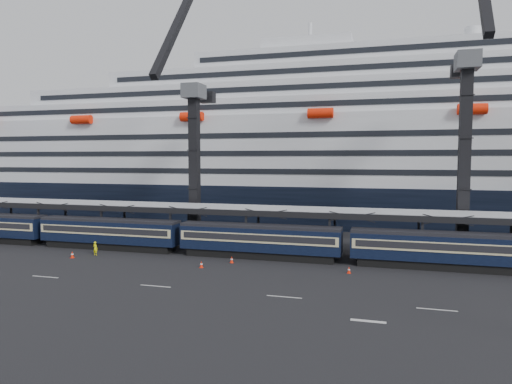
# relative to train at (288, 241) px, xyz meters

# --- Properties ---
(ground) EXTENTS (260.00, 260.00, 0.00)m
(ground) POSITION_rel_train_xyz_m (4.65, -10.00, -2.20)
(ground) COLOR black
(ground) RESTS_ON ground
(lane_markings) EXTENTS (111.00, 4.27, 0.02)m
(lane_markings) POSITION_rel_train_xyz_m (12.80, -15.23, -2.19)
(lane_markings) COLOR beige
(lane_markings) RESTS_ON ground
(train) EXTENTS (133.05, 3.00, 4.05)m
(train) POSITION_rel_train_xyz_m (0.00, 0.00, 0.00)
(train) COLOR black
(train) RESTS_ON ground
(canopy) EXTENTS (130.00, 6.25, 5.53)m
(canopy) POSITION_rel_train_xyz_m (4.65, 4.00, 3.05)
(canopy) COLOR #9A9CA2
(canopy) RESTS_ON ground
(cruise_ship) EXTENTS (214.09, 28.84, 34.00)m
(cruise_ship) POSITION_rel_train_xyz_m (3.57, 35.99, 10.14)
(cruise_ship) COLOR black
(cruise_ship) RESTS_ON ground
(crane_dark_near) EXTENTS (4.50, 17.75, 35.08)m
(crane_dark_near) POSITION_rel_train_xyz_m (-15.35, 8.59, 9.73)
(crane_dark_near) COLOR #474A4E
(crane_dark_near) RESTS_ON ground
(crane_dark_mid) EXTENTS (4.50, 18.24, 39.64)m
(crane_dark_mid) POSITION_rel_train_xyz_m (19.65, 7.59, 11.16)
(crane_dark_mid) COLOR #474A4E
(crane_dark_mid) RESTS_ON ground
(worker) EXTENTS (0.65, 0.47, 1.66)m
(worker) POSITION_rel_train_xyz_m (-22.78, -3.88, -1.37)
(worker) COLOR #FFFC0D
(worker) RESTS_ON ground
(traffic_cone_b) EXTENTS (0.41, 0.41, 0.82)m
(traffic_cone_b) POSITION_rel_train_xyz_m (-24.47, -5.92, -1.79)
(traffic_cone_b) COLOR #FF2408
(traffic_cone_b) RESTS_ON ground
(traffic_cone_c) EXTENTS (0.38, 0.38, 0.76)m
(traffic_cone_c) POSITION_rel_train_xyz_m (-5.66, -3.26, -1.82)
(traffic_cone_c) COLOR #FF2408
(traffic_cone_c) RESTS_ON ground
(traffic_cone_d) EXTENTS (0.37, 0.37, 0.75)m
(traffic_cone_d) POSITION_rel_train_xyz_m (-8.05, -6.30, -1.83)
(traffic_cone_d) COLOR #FF2408
(traffic_cone_d) RESTS_ON ground
(traffic_cone_e) EXTENTS (0.36, 0.36, 0.71)m
(traffic_cone_e) POSITION_rel_train_xyz_m (7.29, -4.44, -1.85)
(traffic_cone_e) COLOR #FF2408
(traffic_cone_e) RESTS_ON ground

